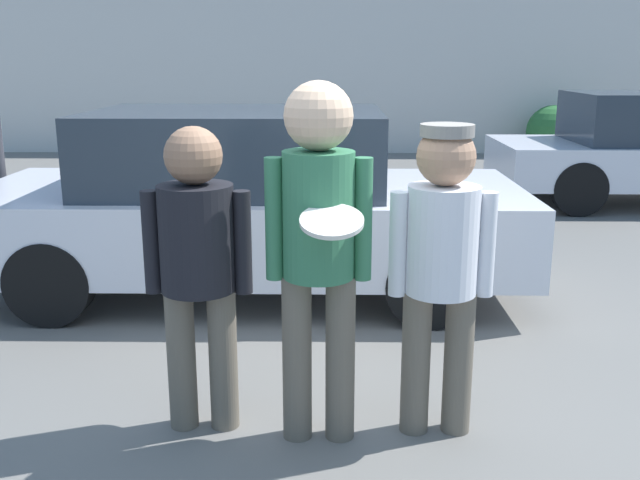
{
  "coord_description": "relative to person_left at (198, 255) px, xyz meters",
  "views": [
    {
      "loc": [
        -0.0,
        -3.61,
        1.93
      ],
      "look_at": [
        -0.06,
        -0.03,
        1.0
      ],
      "focal_mm": 40.0,
      "sensor_mm": 36.0,
      "label": 1
    }
  ],
  "objects": [
    {
      "name": "parked_car_near",
      "position": [
        -0.03,
        2.34,
        -0.2
      ],
      "size": [
        4.47,
        1.93,
        1.51
      ],
      "color": "silver",
      "rests_on": "ground"
    },
    {
      "name": "person_right",
      "position": [
        1.23,
        -0.03,
        0.01
      ],
      "size": [
        0.53,
        0.36,
        1.61
      ],
      "color": "#665B4C",
      "rests_on": "ground"
    },
    {
      "name": "shrub",
      "position": [
        4.98,
        10.56,
        -0.44
      ],
      "size": [
        1.02,
        1.02,
        1.02
      ],
      "color": "#2D6B33",
      "rests_on": "ground"
    },
    {
      "name": "storefront_building",
      "position": [
        0.68,
        11.26,
        0.82
      ],
      "size": [
        24.0,
        0.22,
        3.48
      ],
      "color": "silver",
      "rests_on": "ground"
    },
    {
      "name": "person_left",
      "position": [
        0.0,
        0.0,
        0.0
      ],
      "size": [
        0.55,
        0.38,
        1.6
      ],
      "color": "#665B4C",
      "rests_on": "ground"
    },
    {
      "name": "ground_plane",
      "position": [
        0.68,
        0.15,
        -0.95
      ],
      "size": [
        56.0,
        56.0,
        0.0
      ],
      "primitive_type": "plane",
      "color": "#66635E"
    },
    {
      "name": "person_middle_with_frisbee",
      "position": [
        0.61,
        -0.1,
        0.15
      ],
      "size": [
        0.52,
        0.58,
        1.82
      ],
      "color": "#665B4C",
      "rests_on": "ground"
    }
  ]
}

